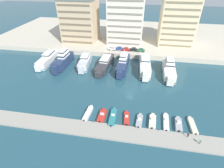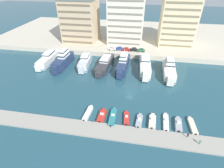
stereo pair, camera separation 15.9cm
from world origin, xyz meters
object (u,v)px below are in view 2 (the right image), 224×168
at_px(yacht_navy_center, 123,64).
at_px(motorboat_red_left, 102,116).
at_px(yacht_navy_left, 63,60).
at_px(car_green_center, 141,50).
at_px(car_black_center_left, 134,49).
at_px(pedestrian_near_edge, 200,142).
at_px(motorboat_grey_center, 139,121).
at_px(yacht_silver_mid_left, 85,62).
at_px(yacht_ivory_center_right, 145,65).
at_px(pedestrian_mid_deck, 188,135).
at_px(motorboat_teal_mid_left, 113,117).
at_px(motorboat_white_mid_right, 166,122).
at_px(motorboat_white_far_left, 88,113).
at_px(yacht_ivory_mid_right, 169,69).
at_px(yacht_white_far_left, 48,58).
at_px(yacht_charcoal_center_left, 105,64).
at_px(car_blue_left, 119,48).
at_px(car_white_far_left, 112,48).
at_px(car_red_mid_left, 126,49).
at_px(motorboat_cream_center_right, 152,121).
at_px(motorboat_grey_right, 178,125).
at_px(motorboat_cream_far_right, 192,126).
at_px(motorboat_red_center_left, 126,118).

xyz_separation_m(yacht_navy_center, motorboat_red_left, (-2.62, -32.88, -2.03)).
relative_size(yacht_navy_left, car_green_center, 4.54).
relative_size(car_black_center_left, pedestrian_near_edge, 2.69).
distance_m(motorboat_red_left, motorboat_grey_center, 11.56).
height_order(yacht_silver_mid_left, car_green_center, yacht_silver_mid_left).
xyz_separation_m(yacht_ivory_center_right, pedestrian_mid_deck, (12.10, -37.24, -0.99)).
relative_size(yacht_silver_mid_left, motorboat_teal_mid_left, 2.10).
distance_m(motorboat_teal_mid_left, motorboat_white_mid_right, 16.05).
bearing_deg(motorboat_white_far_left, yacht_ivory_mid_right, 48.15).
bearing_deg(yacht_ivory_center_right, yacht_white_far_left, 179.60).
xyz_separation_m(yacht_charcoal_center_left, car_blue_left, (4.77, 15.88, 1.65)).
height_order(yacht_navy_left, car_white_far_left, yacht_navy_left).
height_order(car_white_far_left, car_red_mid_left, same).
bearing_deg(yacht_silver_mid_left, motorboat_teal_mid_left, -59.99).
relative_size(yacht_ivory_mid_right, pedestrian_mid_deck, 12.24).
height_order(motorboat_red_left, motorboat_cream_center_right, motorboat_cream_center_right).
bearing_deg(yacht_white_far_left, motorboat_grey_right, -29.99).
height_order(motorboat_red_left, pedestrian_mid_deck, pedestrian_mid_deck).
xyz_separation_m(motorboat_white_mid_right, car_red_mid_left, (-17.05, 47.96, 2.94)).
distance_m(car_white_far_left, car_green_center, 15.27).
height_order(yacht_ivory_center_right, motorboat_grey_center, yacht_ivory_center_right).
distance_m(motorboat_white_mid_right, motorboat_cream_far_right, 7.49).
relative_size(yacht_navy_center, pedestrian_mid_deck, 12.57).
xyz_separation_m(yacht_navy_left, car_blue_left, (24.24, 18.13, 0.51)).
height_order(yacht_white_far_left, motorboat_red_left, yacht_white_far_left).
relative_size(motorboat_red_center_left, pedestrian_near_edge, 4.01).
bearing_deg(yacht_navy_center, motorboat_grey_center, -74.85).
bearing_deg(motorboat_teal_mid_left, motorboat_cream_far_right, 1.26).
relative_size(car_blue_left, car_red_mid_left, 1.01).
distance_m(motorboat_white_far_left, car_red_mid_left, 48.92).
bearing_deg(motorboat_white_mid_right, yacht_navy_center, 117.62).
xyz_separation_m(yacht_navy_center, motorboat_grey_right, (20.31, -32.70, -1.97)).
height_order(motorboat_red_left, car_black_center_left, car_black_center_left).
height_order(motorboat_teal_mid_left, car_white_far_left, car_white_far_left).
relative_size(motorboat_red_center_left, motorboat_white_mid_right, 0.81).
bearing_deg(pedestrian_near_edge, motorboat_grey_center, 159.64).
bearing_deg(yacht_silver_mid_left, pedestrian_near_edge, -42.11).
bearing_deg(pedestrian_mid_deck, motorboat_cream_far_right, 63.70).
distance_m(yacht_ivory_mid_right, car_green_center, 21.84).
distance_m(motorboat_red_left, motorboat_grey_right, 22.92).
bearing_deg(yacht_silver_mid_left, motorboat_white_mid_right, -42.49).
bearing_deg(yacht_ivory_mid_right, motorboat_grey_center, -109.96).
bearing_deg(motorboat_red_left, motorboat_white_mid_right, 2.12).
relative_size(yacht_ivory_center_right, motorboat_cream_far_right, 2.99).
distance_m(yacht_charcoal_center_left, motorboat_red_left, 33.68).
distance_m(yacht_silver_mid_left, yacht_navy_center, 18.15).
bearing_deg(motorboat_grey_center, yacht_navy_center, 105.15).
relative_size(car_black_center_left, pedestrian_mid_deck, 2.56).
relative_size(motorboat_cream_center_right, pedestrian_near_edge, 4.15).
bearing_deg(yacht_silver_mid_left, yacht_navy_left, -169.32).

